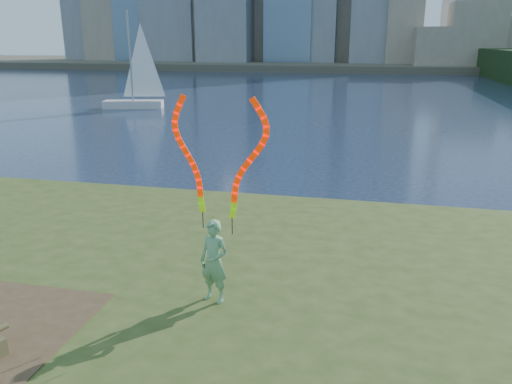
# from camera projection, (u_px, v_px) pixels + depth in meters

# --- Properties ---
(ground) EXTENTS (320.00, 320.00, 0.00)m
(ground) POSITION_uv_depth(u_px,v_px,m) (182.00, 294.00, 10.70)
(ground) COLOR #19263F
(ground) RESTS_ON ground
(grassy_knoll) EXTENTS (20.00, 18.00, 0.80)m
(grassy_knoll) POSITION_uv_depth(u_px,v_px,m) (132.00, 340.00, 8.46)
(grassy_knoll) COLOR #384819
(grassy_knoll) RESTS_ON ground
(far_shore) EXTENTS (320.00, 40.00, 1.20)m
(far_shore) POSITION_uv_depth(u_px,v_px,m) (352.00, 64.00, 99.19)
(far_shore) COLOR #494536
(far_shore) RESTS_ON ground
(woman_with_ribbons) EXTENTS (1.92, 0.64, 3.89)m
(woman_with_ribbons) POSITION_uv_depth(u_px,v_px,m) (215.00, 223.00, 8.45)
(woman_with_ribbons) COLOR #1F7C25
(woman_with_ribbons) RESTS_ON grassy_knoll
(sailboat) EXTENTS (4.96, 2.56, 7.46)m
(sailboat) POSITION_uv_depth(u_px,v_px,m) (136.00, 92.00, 39.57)
(sailboat) COLOR silver
(sailboat) RESTS_ON ground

